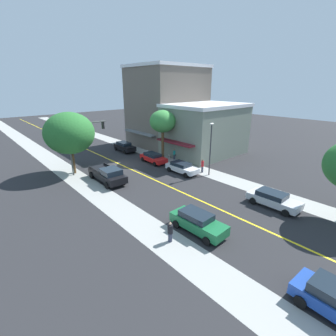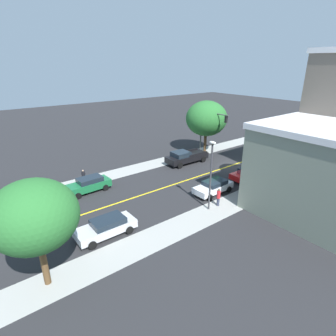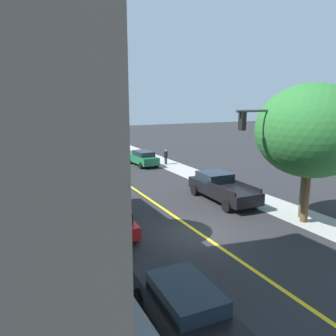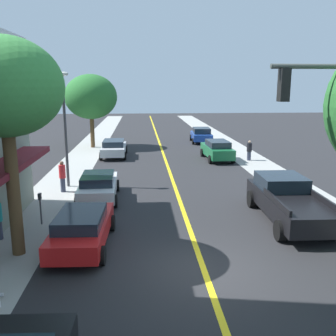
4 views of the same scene
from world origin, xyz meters
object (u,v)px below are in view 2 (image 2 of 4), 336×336
(parking_meter, at_px, (251,183))
(green_sedan_right_curb, at_px, (89,184))
(fire_hydrant, at_px, (279,173))
(black_sedan_left_curb, at_px, (287,159))
(street_tree_right_corner, at_px, (34,216))
(street_tree_left_near, at_px, (273,135))
(red_sedan_left_curb, at_px, (248,173))
(pedestrian_teal_shirt, at_px, (269,184))
(pedestrian_red_shirt, at_px, (218,197))
(small_dog, at_px, (275,186))
(street_lamp, at_px, (211,169))
(white_sedan_left_curb, at_px, (213,186))
(pedestrian_black_shirt, at_px, (84,176))
(street_tree_left_far, at_px, (206,119))
(traffic_light_mast, at_px, (209,125))
(black_pickup_truck, at_px, (186,157))
(silver_sedan_left_curb, at_px, (106,227))

(parking_meter, distance_m, green_sedan_right_curb, 16.93)
(parking_meter, bearing_deg, fire_hydrant, -86.74)
(fire_hydrant, distance_m, black_sedan_left_curb, 4.66)
(parking_meter, bearing_deg, street_tree_right_corner, 90.85)
(street_tree_left_near, height_order, red_sedan_left_curb, street_tree_left_near)
(pedestrian_teal_shirt, bearing_deg, pedestrian_red_shirt, -27.98)
(street_tree_left_near, xyz_separation_m, small_dog, (-1.29, 0.24, -5.26))
(street_lamp, relative_size, black_sedan_left_curb, 1.41)
(white_sedan_left_curb, xyz_separation_m, pedestrian_black_shirt, (10.68, 9.65, 0.08))
(pedestrian_red_shirt, bearing_deg, street_tree_left_far, 6.50)
(pedestrian_teal_shirt, bearing_deg, pedestrian_black_shirt, -61.93)
(red_sedan_left_curb, distance_m, white_sedan_left_curb, 5.84)
(street_tree_right_corner, distance_m, traffic_light_mast, 28.02)
(pedestrian_black_shirt, bearing_deg, white_sedan_left_curb, -92.02)
(black_pickup_truck, bearing_deg, street_tree_left_near, 105.45)
(white_sedan_left_curb, bearing_deg, street_tree_left_far, -132.82)
(traffic_light_mast, bearing_deg, fire_hydrant, 5.71)
(green_sedan_right_curb, distance_m, pedestrian_red_shirt, 13.36)
(fire_hydrant, relative_size, traffic_light_mast, 0.12)
(street_tree_left_near, xyz_separation_m, traffic_light_mast, (11.33, -2.21, -1.14))
(silver_sedan_left_curb, relative_size, pedestrian_teal_shirt, 2.90)
(street_lamp, bearing_deg, street_tree_left_far, -43.74)
(small_dog, bearing_deg, red_sedan_left_curb, 9.36)
(parking_meter, xyz_separation_m, street_lamp, (-0.01, 6.17, 3.11))
(traffic_light_mast, xyz_separation_m, pedestrian_red_shirt, (-11.34, 10.04, -3.57))
(street_tree_left_near, height_order, small_dog, street_tree_left_near)
(street_tree_left_near, xyz_separation_m, street_lamp, (0.06, 9.01, -1.62))
(traffic_light_mast, distance_m, black_pickup_truck, 6.05)
(street_lamp, bearing_deg, black_sedan_left_curb, -83.52)
(green_sedan_right_curb, bearing_deg, small_dog, 141.99)
(parking_meter, distance_m, black_pickup_truck, 10.53)
(street_tree_right_corner, height_order, traffic_light_mast, street_tree_right_corner)
(street_tree_right_corner, xyz_separation_m, pedestrian_black_shirt, (13.02, -7.42, -3.93))
(parking_meter, distance_m, pedestrian_teal_shirt, 1.92)
(street_lamp, bearing_deg, green_sedan_right_curb, 35.41)
(street_lamp, xyz_separation_m, green_sedan_right_curb, (10.26, 7.29, -3.19))
(red_sedan_left_curb, height_order, white_sedan_left_curb, red_sedan_left_curb)
(green_sedan_right_curb, relative_size, small_dog, 6.14)
(fire_hydrant, xyz_separation_m, silver_sedan_left_curb, (1.69, 21.54, 0.35))
(red_sedan_left_curb, relative_size, pedestrian_teal_shirt, 2.84)
(silver_sedan_left_curb, relative_size, white_sedan_left_curb, 1.05)
(traffic_light_mast, xyz_separation_m, white_sedan_left_curb, (-9.22, 8.45, -3.75))
(parking_meter, distance_m, pedestrian_black_shirt, 18.23)
(street_tree_left_near, distance_m, street_tree_right_corner, 23.33)
(black_pickup_truck, bearing_deg, red_sedan_left_curb, 106.27)
(street_lamp, relative_size, pedestrian_black_shirt, 4.15)
(street_tree_left_far, relative_size, pedestrian_teal_shirt, 4.77)
(pedestrian_red_shirt, bearing_deg, green_sedan_right_curb, 86.45)
(street_tree_right_corner, distance_m, pedestrian_black_shirt, 15.49)
(street_tree_left_near, bearing_deg, street_tree_right_corner, 90.59)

